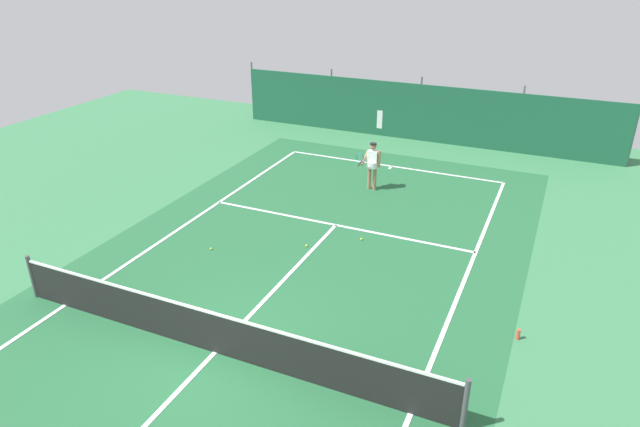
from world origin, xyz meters
The scene contains 10 objects.
ground_plane centered at (0.00, 0.00, 0.00)m, with size 36.00×36.00×0.00m, color #387A4C.
court_surface centered at (0.00, 0.00, 0.00)m, with size 11.02×26.60×0.01m.
tennis_net centered at (0.00, 0.00, 0.51)m, with size 10.12×0.10×1.10m.
back_fence centered at (0.00, 15.97, 0.67)m, with size 16.30×0.98×2.70m.
tennis_player centered at (0.03, 9.48, 0.96)m, with size 0.74×0.74×1.64m.
tennis_ball_near_player centered at (-0.23, 4.84, 0.03)m, with size 0.07×0.07×0.07m, color #CCDB33.
tennis_ball_midcourt centered at (-2.54, 3.61, 0.03)m, with size 0.07×0.07×0.07m, color #CCDB33.
tennis_ball_by_sideline centered at (1.03, 5.83, 0.03)m, with size 0.07×0.07×0.07m, color #CCDB33.
parked_car centered at (-2.44, 17.56, 0.84)m, with size 2.09×4.24×1.68m.
water_bottle centered at (5.59, 2.98, 0.12)m, with size 0.08×0.08×0.24m, color #D84C38.
Camera 1 is at (5.71, -7.53, 7.47)m, focal length 31.65 mm.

